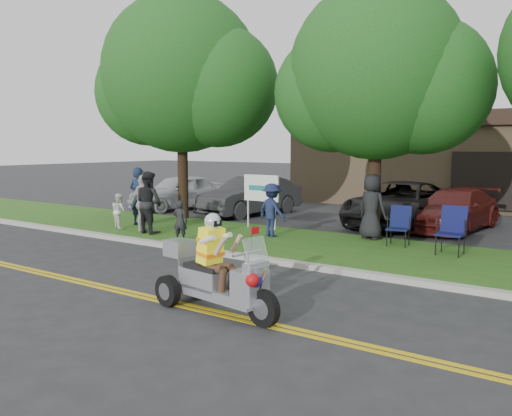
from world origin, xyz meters
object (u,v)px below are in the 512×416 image
Objects in this scene: lawn_chair_b at (452,227)px; parked_car_mid at (400,204)px; spectator_adult_mid at (149,202)px; spectator_adult_left at (139,196)px; parked_car_right at (454,210)px; lawn_chair_a at (400,223)px; parked_car_far_left at (179,192)px; spectator_adult_right at (143,203)px; trike_scooter at (215,278)px; parked_car_left at (250,196)px.

parked_car_mid reaches higher than lawn_chair_b.
parked_car_mid is at bearing -124.19° from spectator_adult_mid.
spectator_adult_mid is (1.42, -0.93, -0.02)m from spectator_adult_left.
parked_car_right is at bearing -131.28° from spectator_adult_mid.
lawn_chair_a is 0.23× the size of parked_car_right.
spectator_adult_mid reaches higher than parked_car_far_left.
spectator_adult_right reaches higher than parked_car_far_left.
spectator_adult_right is at bearing -43.90° from parked_car_far_left.
lawn_chair_a is at bearing -88.58° from parked_car_right.
lawn_chair_a is at bearing 179.31° from spectator_adult_left.
trike_scooter reaches higher than parked_car_mid.
spectator_adult_left is 1.45m from spectator_adult_right.
spectator_adult_left is 0.42× the size of parked_car_right.
spectator_adult_left reaches higher than parked_car_mid.
parked_car_right is at bearing 93.95° from trike_scooter.
spectator_adult_left is at bearing -26.98° from spectator_adult_mid.
trike_scooter is at bearing 150.54° from spectator_adult_right.
trike_scooter is 0.55× the size of parked_car_right.
spectator_adult_mid is at bearing -132.35° from parked_car_right.
parked_car_right is (6.95, 6.32, -0.37)m from spectator_adult_mid.
spectator_adult_left reaches higher than lawn_chair_a.
parked_car_right is (1.67, 0.17, -0.09)m from parked_car_mid.
lawn_chair_a is 0.89× the size of lawn_chair_b.
parked_car_far_left is (-10.58, 3.11, 0.04)m from lawn_chair_a.
parked_car_far_left is (-12.00, 3.51, -0.02)m from lawn_chair_b.
spectator_adult_right is at bearing -80.96° from parked_car_left.
parked_car_left reaches higher than lawn_chair_a.
spectator_adult_left is 1.70m from spectator_adult_mid.
lawn_chair_a is 4.02m from parked_car_right.
parked_car_mid is (5.55, 6.10, -0.22)m from spectator_adult_right.
spectator_adult_mid is 9.40m from parked_car_right.
trike_scooter is 1.32× the size of spectator_adult_left.
spectator_adult_right is at bearing -168.95° from lawn_chair_a.
parked_car_far_left is 9.21m from parked_car_mid.
spectator_adult_right is 5.59m from parked_car_left.
spectator_adult_left is at bearing -140.78° from parked_car_mid.
parked_car_mid is (6.69, 5.22, -0.30)m from spectator_adult_left.
parked_car_right is (7.36, 0.69, -0.09)m from parked_car_left.
parked_car_mid is at bearing -126.54° from spectator_adult_right.
spectator_adult_left is at bearing -174.20° from lawn_chair_b.
parked_car_mid is (5.68, 0.52, -0.00)m from parked_car_left.
spectator_adult_left is (-7.55, 5.40, 0.47)m from trike_scooter.
trike_scooter reaches higher than parked_car_far_left.
spectator_adult_right is at bearing -167.51° from lawn_chair_b.
spectator_adult_left reaches higher than lawn_chair_b.
lawn_chair_b is at bearing -160.28° from spectator_adult_mid.
spectator_adult_left is at bearing -48.96° from parked_car_far_left.
lawn_chair_b is at bearing 175.53° from spectator_adult_left.
lawn_chair_b reaches higher than lawn_chair_a.
spectator_adult_mid reaches higher than spectator_adult_right.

